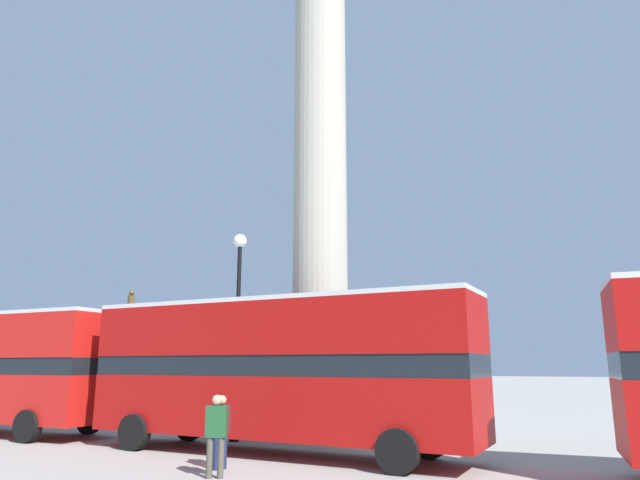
% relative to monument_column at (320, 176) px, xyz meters
% --- Properties ---
extents(ground_plane, '(200.00, 200.00, 0.00)m').
position_rel_monument_column_xyz_m(ground_plane, '(0.00, 0.00, -9.70)').
color(ground_plane, '#9E9B93').
extents(monument_column, '(5.15, 5.15, 25.17)m').
position_rel_monument_column_xyz_m(monument_column, '(0.00, 0.00, 0.00)').
color(monument_column, '#ADA593').
rests_on(monument_column, ground_plane).
extents(bus_c, '(11.43, 3.09, 4.20)m').
position_rel_monument_column_xyz_m(bus_c, '(1.09, -5.30, -7.37)').
color(bus_c, '#A80F0C').
rests_on(bus_c, ground_plane).
extents(equestrian_statue, '(3.33, 2.73, 6.14)m').
position_rel_monument_column_xyz_m(equestrian_statue, '(-12.19, 3.06, -7.90)').
color(equestrian_statue, '#ADA593').
rests_on(equestrian_statue, ground_plane).
extents(street_lamp, '(0.46, 0.46, 6.75)m').
position_rel_monument_column_xyz_m(street_lamp, '(-1.39, -3.50, -5.74)').
color(street_lamp, black).
rests_on(street_lamp, ground_plane).
extents(pedestrian_near_lamp, '(0.30, 0.47, 1.68)m').
position_rel_monument_column_xyz_m(pedestrian_near_lamp, '(1.00, -7.77, -8.76)').
color(pedestrian_near_lamp, '#192347').
rests_on(pedestrian_near_lamp, ground_plane).
extents(pedestrian_by_plinth, '(0.49, 0.34, 1.74)m').
position_rel_monument_column_xyz_m(pedestrian_by_plinth, '(1.52, -8.71, -8.71)').
color(pedestrian_by_plinth, '#4C473D').
rests_on(pedestrian_by_plinth, ground_plane).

